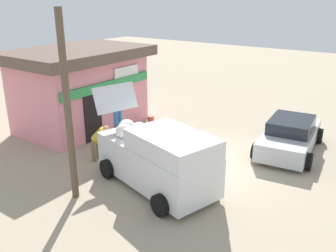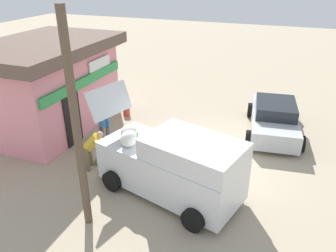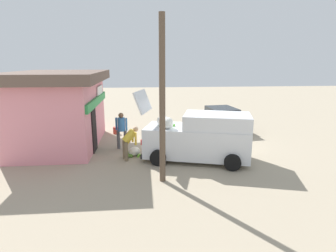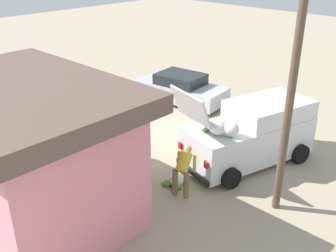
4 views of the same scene
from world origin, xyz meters
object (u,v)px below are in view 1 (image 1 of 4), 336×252
at_px(parked_sedan, 290,136).
at_px(paint_bucket, 151,120).
at_px(unloaded_banana_pile, 112,153).
at_px(delivery_van, 158,158).
at_px(storefront_bar, 81,87).
at_px(vendor_standing, 118,122).
at_px(customer_bending, 99,139).

xyz_separation_m(parked_sedan, paint_bucket, (-0.65, 6.25, -0.41)).
bearing_deg(unloaded_banana_pile, delivery_van, -105.58).
bearing_deg(storefront_bar, unloaded_banana_pile, -117.27).
bearing_deg(paint_bucket, parked_sedan, -84.10).
xyz_separation_m(delivery_van, parked_sedan, (5.20, -2.41, -0.37)).
bearing_deg(unloaded_banana_pile, vendor_standing, 29.34).
xyz_separation_m(parked_sedan, customer_bending, (-4.86, 5.29, 0.22)).
height_order(customer_bending, unloaded_banana_pile, customer_bending).
bearing_deg(delivery_van, parked_sedan, -24.85).
xyz_separation_m(storefront_bar, customer_bending, (-2.21, -3.30, -1.01)).
distance_m(delivery_van, unloaded_banana_pile, 2.94).
height_order(delivery_van, customer_bending, delivery_van).
height_order(storefront_bar, delivery_van, storefront_bar).
height_order(storefront_bar, paint_bucket, storefront_bar).
bearing_deg(delivery_van, vendor_standing, 61.69).
bearing_deg(storefront_bar, paint_bucket, -49.43).
bearing_deg(delivery_van, customer_bending, 83.31).
bearing_deg(unloaded_banana_pile, paint_bucket, 16.51).
bearing_deg(storefront_bar, vendor_standing, -104.94).
bearing_deg(paint_bucket, unloaded_banana_pile, -163.49).
xyz_separation_m(vendor_standing, customer_bending, (-1.43, -0.41, -0.17)).
relative_size(unloaded_banana_pile, paint_bucket, 1.87).
xyz_separation_m(customer_bending, paint_bucket, (4.21, 0.96, -0.63)).
bearing_deg(vendor_standing, storefront_bar, 75.06).
xyz_separation_m(storefront_bar, unloaded_banana_pile, (-1.79, -3.47, -1.66)).
bearing_deg(vendor_standing, delivery_van, -118.31).
xyz_separation_m(parked_sedan, vendor_standing, (-3.42, 5.70, 0.38)).
bearing_deg(paint_bucket, delivery_van, -139.82).
bearing_deg(delivery_van, storefront_bar, 67.64).
height_order(delivery_van, vendor_standing, delivery_van).
distance_m(storefront_bar, customer_bending, 4.10).
bearing_deg(unloaded_banana_pile, customer_bending, 158.79).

